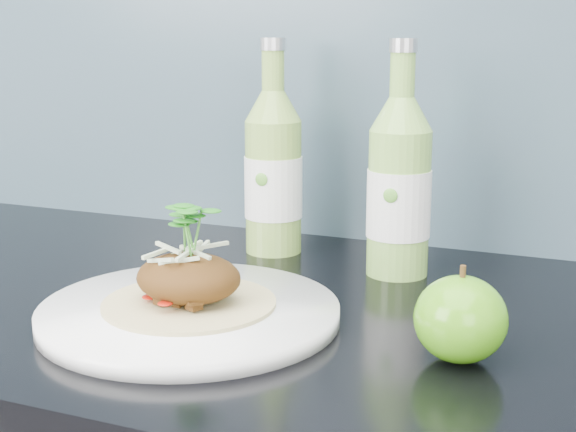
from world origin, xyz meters
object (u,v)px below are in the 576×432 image
(cider_bottle_right, at_px, (399,188))
(green_apple, at_px, (460,319))
(dinner_plate, at_px, (190,313))
(cider_bottle_left, at_px, (273,173))

(cider_bottle_right, bearing_deg, green_apple, -81.06)
(dinner_plate, bearing_deg, cider_bottle_left, 95.74)
(dinner_plate, height_order, green_apple, green_apple)
(dinner_plate, relative_size, cider_bottle_right, 1.36)
(dinner_plate, xyz_separation_m, cider_bottle_left, (-0.03, 0.27, 0.09))
(green_apple, bearing_deg, cider_bottle_right, 117.07)
(dinner_plate, distance_m, cider_bottle_left, 0.29)
(green_apple, relative_size, cider_bottle_right, 0.37)
(cider_bottle_left, bearing_deg, dinner_plate, -63.57)
(green_apple, height_order, cider_bottle_left, cider_bottle_left)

